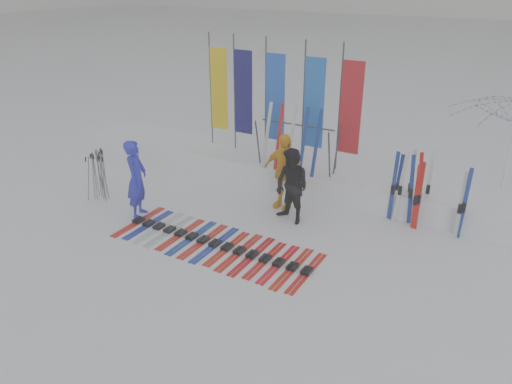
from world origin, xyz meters
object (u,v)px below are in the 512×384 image
Objects in this scene: person_yellow at (284,171)px; ski_rack at (297,140)px; tent_canopy at (510,155)px; person_blue at (137,179)px; ski_row at (215,244)px; person_black at (292,186)px.

ski_rack is (-0.20, 1.10, 0.45)m from person_yellow.
tent_canopy is (4.63, 2.45, 0.49)m from person_yellow.
person_yellow is (2.74, 2.11, 0.00)m from person_blue.
tent_canopy reaches higher than person_yellow.
ski_row is at bearing -93.19° from ski_rack.
person_blue reaches higher than ski_rack.
person_black is at bearing -89.44° from person_blue.
ski_rack is (2.53, 3.21, 0.45)m from person_blue.
tent_canopy reaches higher than person_blue.
ski_row is at bearing -99.14° from person_black.
tent_canopy is (4.12, 3.04, 0.55)m from person_black.
person_black is 0.93× the size of person_yellow.
person_blue is 3.58m from person_black.
tent_canopy is at bearing 53.69° from person_black.
person_yellow is (-0.50, 0.58, 0.06)m from person_black.
person_black is 0.55× the size of tent_canopy.
person_yellow is 0.59× the size of tent_canopy.
ski_rack is at bearing 86.81° from ski_row.
person_black is (3.24, 1.53, -0.06)m from person_blue.
person_black is 0.86× the size of ski_rack.
ski_row is (-0.90, -1.81, -0.84)m from person_black.
person_blue is at bearing -137.48° from person_black.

